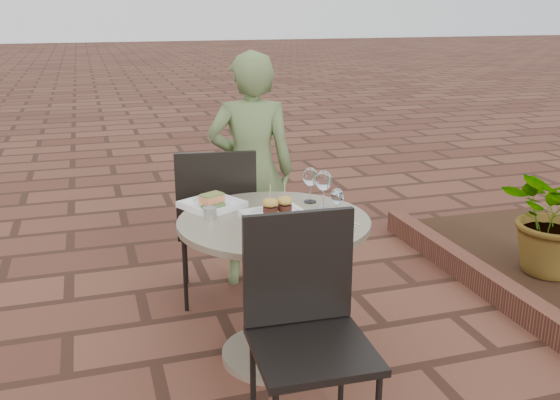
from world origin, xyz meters
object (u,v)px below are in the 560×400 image
object	(u,v)px
diner	(252,172)
plate_tuna	(287,233)
chair_far	(216,213)
chair_near	(306,314)
plate_salmon	(212,203)
cafe_table	(274,268)
plate_sliders	(278,214)

from	to	relation	value
diner	plate_tuna	world-z (taller)	diner
chair_far	diner	world-z (taller)	diner
chair_near	diner	distance (m)	1.54
plate_salmon	diner	bearing A→B (deg)	60.22
chair_far	plate_salmon	world-z (taller)	chair_far
cafe_table	plate_salmon	bearing A→B (deg)	132.71
chair_far	plate_tuna	bearing A→B (deg)	106.79
cafe_table	chair_near	size ratio (longest dim) A/B	0.97
chair_far	plate_tuna	xyz separation A→B (m)	(0.12, -0.92, 0.19)
chair_far	chair_near	world-z (taller)	same
chair_near	chair_far	bearing A→B (deg)	96.31
chair_far	plate_salmon	bearing A→B (deg)	85.51
diner	plate_tuna	xyz separation A→B (m)	(-0.14, -1.14, 0.02)
chair_near	plate_tuna	bearing A→B (deg)	85.90
plate_salmon	plate_sliders	bearing A→B (deg)	-49.98
cafe_table	chair_near	distance (m)	0.61
cafe_table	chair_far	xyz separation A→B (m)	(-0.13, 0.69, 0.07)
chair_near	plate_tuna	world-z (taller)	chair_near
plate_tuna	plate_salmon	bearing A→B (deg)	115.20
plate_salmon	plate_tuna	world-z (taller)	plate_salmon
plate_sliders	plate_salmon	bearing A→B (deg)	130.02
cafe_table	chair_near	xyz separation A→B (m)	(-0.06, -0.61, 0.07)
chair_far	plate_sliders	distance (m)	0.77
plate_salmon	plate_tuna	bearing A→B (deg)	-64.80
cafe_table	diner	bearing A→B (deg)	81.71
plate_salmon	plate_tuna	distance (m)	0.54
chair_near	plate_sliders	xyz separation A→B (m)	(0.06, 0.57, 0.21)
plate_tuna	chair_far	bearing A→B (deg)	97.72
diner	plate_sliders	world-z (taller)	diner
diner	plate_salmon	bearing A→B (deg)	74.13
chair_far	plate_sliders	world-z (taller)	chair_far
cafe_table	plate_tuna	world-z (taller)	plate_tuna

